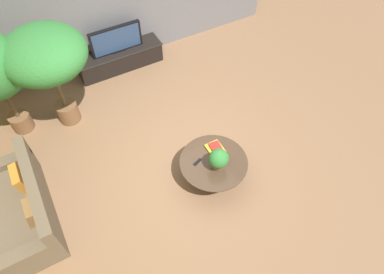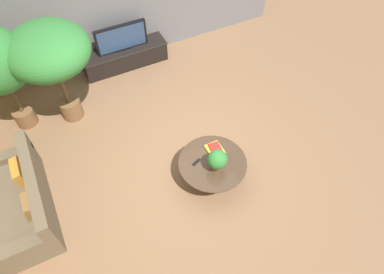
{
  "view_description": "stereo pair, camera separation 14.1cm",
  "coord_description": "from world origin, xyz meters",
  "px_view_note": "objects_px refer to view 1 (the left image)",
  "views": [
    {
      "loc": [
        -1.58,
        -2.98,
        4.95
      ],
      "look_at": [
        0.1,
        0.07,
        0.55
      ],
      "focal_mm": 32.0,
      "sensor_mm": 36.0,
      "label": 1
    },
    {
      "loc": [
        -1.46,
        -3.04,
        4.95
      ],
      "look_at": [
        0.1,
        0.07,
        0.55
      ],
      "focal_mm": 32.0,
      "sensor_mm": 36.0,
      "label": 2
    }
  ],
  "objects_px": {
    "couch_by_wall": "(24,208)",
    "potted_palm_corner": "(45,57)",
    "television": "(116,40)",
    "potted_plant_tabletop": "(219,159)",
    "media_console": "(120,58)",
    "coffee_table": "(213,166)"
  },
  "relations": [
    {
      "from": "couch_by_wall",
      "to": "potted_palm_corner",
      "type": "bearing_deg",
      "value": 145.94
    },
    {
      "from": "couch_by_wall",
      "to": "television",
      "type": "bearing_deg",
      "value": 135.95
    },
    {
      "from": "television",
      "to": "potted_plant_tabletop",
      "type": "bearing_deg",
      "value": -85.19
    },
    {
      "from": "potted_palm_corner",
      "to": "potted_plant_tabletop",
      "type": "height_order",
      "value": "potted_palm_corner"
    },
    {
      "from": "media_console",
      "to": "coffee_table",
      "type": "bearing_deg",
      "value": -85.03
    },
    {
      "from": "coffee_table",
      "to": "potted_palm_corner",
      "type": "height_order",
      "value": "potted_palm_corner"
    },
    {
      "from": "media_console",
      "to": "coffee_table",
      "type": "distance_m",
      "value": 3.41
    },
    {
      "from": "potted_palm_corner",
      "to": "potted_plant_tabletop",
      "type": "xyz_separation_m",
      "value": [
        1.72,
        -2.56,
        -0.82
      ]
    },
    {
      "from": "television",
      "to": "potted_palm_corner",
      "type": "xyz_separation_m",
      "value": [
        -1.42,
        -0.96,
        0.78
      ]
    },
    {
      "from": "potted_palm_corner",
      "to": "potted_plant_tabletop",
      "type": "bearing_deg",
      "value": -56.1
    },
    {
      "from": "couch_by_wall",
      "to": "potted_palm_corner",
      "type": "height_order",
      "value": "potted_palm_corner"
    },
    {
      "from": "couch_by_wall",
      "to": "potted_plant_tabletop",
      "type": "bearing_deg",
      "value": 73.26
    },
    {
      "from": "couch_by_wall",
      "to": "coffee_table",
      "type": "bearing_deg",
      "value": 75.58
    },
    {
      "from": "media_console",
      "to": "potted_plant_tabletop",
      "type": "xyz_separation_m",
      "value": [
        0.3,
        -3.52,
        0.44
      ]
    },
    {
      "from": "television",
      "to": "couch_by_wall",
      "type": "relative_size",
      "value": 0.6
    },
    {
      "from": "potted_palm_corner",
      "to": "coffee_table",
      "type": "bearing_deg",
      "value": -54.76
    },
    {
      "from": "media_console",
      "to": "television",
      "type": "relative_size",
      "value": 1.7
    },
    {
      "from": "couch_by_wall",
      "to": "potted_palm_corner",
      "type": "xyz_separation_m",
      "value": [
        1.15,
        1.7,
        1.2
      ]
    },
    {
      "from": "television",
      "to": "potted_plant_tabletop",
      "type": "relative_size",
      "value": 2.71
    },
    {
      "from": "media_console",
      "to": "potted_palm_corner",
      "type": "relative_size",
      "value": 0.94
    },
    {
      "from": "television",
      "to": "potted_plant_tabletop",
      "type": "height_order",
      "value": "television"
    },
    {
      "from": "coffee_table",
      "to": "potted_plant_tabletop",
      "type": "distance_m",
      "value": 0.38
    }
  ]
}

